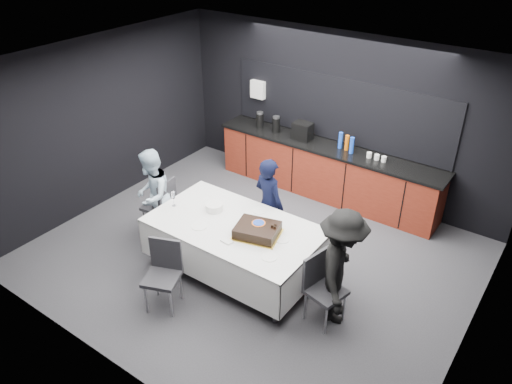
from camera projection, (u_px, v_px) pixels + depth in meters
ground at (252, 256)px, 7.36m from camera, size 6.00×6.00×0.00m
room_shell at (252, 141)px, 6.41m from camera, size 6.04×5.04×2.82m
kitchenette at (326, 166)px, 8.65m from camera, size 4.10×0.64×2.05m
party_table at (235, 233)px, 6.75m from camera, size 2.32×1.32×0.78m
cake_assembly at (257, 230)px, 6.44m from camera, size 0.69×0.61×0.18m
plate_stack at (214, 207)px, 6.97m from camera, size 0.25×0.25×0.10m
loose_plate_near at (199, 226)px, 6.65m from camera, size 0.22×0.22×0.01m
loose_plate_right_a at (282, 239)px, 6.39m from camera, size 0.18×0.18×0.01m
loose_plate_right_b at (269, 257)px, 6.08m from camera, size 0.20×0.20×0.01m
loose_plate_far at (259, 211)px, 6.98m from camera, size 0.20×0.20×0.01m
fork_pile at (227, 241)px, 6.34m from camera, size 0.16×0.11×0.02m
champagne_flute at (173, 196)px, 7.02m from camera, size 0.06×0.06×0.22m
chair_left at (162, 203)px, 7.63m from camera, size 0.47×0.47×0.92m
chair_right at (321, 283)px, 6.04m from camera, size 0.50×0.50×0.92m
chair_near at (164, 269)px, 6.27m from camera, size 0.55×0.55×0.92m
person_center at (269, 204)px, 7.24m from camera, size 0.59×0.45×1.45m
person_left at (152, 195)px, 7.46m from camera, size 0.82×0.88×1.44m
person_right at (341, 267)px, 5.92m from camera, size 0.90×1.14×1.55m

